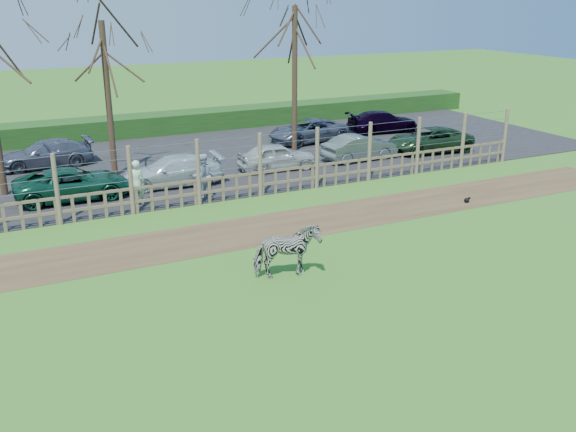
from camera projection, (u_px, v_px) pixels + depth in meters
name	position (u px, v px, depth m)	size (l,w,h in m)	color
ground	(296.00, 287.00, 17.32)	(120.00, 120.00, 0.00)	#5D9F2F
dirt_strip	(234.00, 234.00, 21.13)	(34.00, 2.80, 0.01)	brown
asphalt	(154.00, 165.00, 29.61)	(44.00, 13.00, 0.04)	#232326
hedge	(120.00, 127.00, 35.38)	(46.00, 2.00, 1.10)	#1E4716
fence	(199.00, 184.00, 23.84)	(30.16, 0.16, 2.50)	brown
tree_mid	(105.00, 62.00, 26.35)	(4.80, 4.80, 6.83)	#3D2B1E
tree_right	(295.00, 44.00, 30.40)	(4.80, 4.80, 7.35)	#3D2B1E
zebra	(287.00, 252.00, 17.68)	(0.83, 1.81, 1.53)	gray
visitor_a	(137.00, 183.00, 23.62)	(0.63, 0.41, 1.72)	#BFE5BB
visitor_b	(203.00, 176.00, 24.55)	(0.84, 0.65, 1.72)	#B6B8D8
crow	(467.00, 200.00, 24.29)	(0.26, 0.20, 0.22)	black
car_2	(73.00, 184.00, 24.48)	(1.99, 4.32, 1.20)	#135037
car_3	(172.00, 171.00, 26.21)	(1.68, 4.13, 1.20)	silver
car_4	(277.00, 156.00, 28.58)	(1.42, 3.52, 1.20)	silver
car_5	(360.00, 147.00, 30.28)	(1.27, 3.64, 1.20)	slate
car_6	(429.00, 140.00, 31.84)	(1.99, 4.32, 1.20)	#224122
car_9	(46.00, 154.00, 29.06)	(1.68, 4.13, 1.20)	slate
car_12	(308.00, 131.00, 34.00)	(1.99, 4.32, 1.20)	#53586A
car_13	(383.00, 122.00, 36.43)	(1.68, 4.13, 1.20)	black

